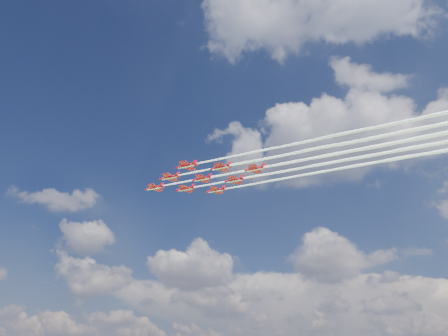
{
  "coord_description": "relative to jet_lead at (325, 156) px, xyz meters",
  "views": [
    {
      "loc": [
        85.82,
        -133.31,
        9.82
      ],
      "look_at": [
        19.39,
        1.93,
        81.94
      ],
      "focal_mm": 35.0,
      "sensor_mm": 36.0,
      "label": 1
    }
  ],
  "objects": [
    {
      "name": "jet_row4_starb",
      "position": [
        33.13,
        7.73,
        0.0
      ],
      "size": [
        149.43,
        10.04,
        2.4
      ],
      "rotation": [
        0.0,
        0.0,
        0.04
      ],
      "color": "red"
    },
    {
      "name": "jet_row2_port",
      "position": [
        11.35,
        -6.15,
        0.0
      ],
      "size": [
        149.43,
        10.04,
        2.4
      ],
      "rotation": [
        0.0,
        0.0,
        0.04
      ],
      "color": "red"
    },
    {
      "name": "jet_row4_port",
      "position": [
        33.59,
        -5.36,
        0.0
      ],
      "size": [
        149.43,
        10.04,
        2.4
      ],
      "rotation": [
        0.0,
        0.0,
        0.04
      ],
      "color": "red"
    },
    {
      "name": "jet_lead",
      "position": [
        0.0,
        0.0,
        0.0
      ],
      "size": [
        149.43,
        10.04,
        2.4
      ],
      "rotation": [
        0.0,
        0.0,
        0.04
      ],
      "color": "red"
    },
    {
      "name": "jet_row2_starb",
      "position": [
        10.89,
        6.94,
        0.0
      ],
      "size": [
        149.43,
        10.04,
        2.4
      ],
      "rotation": [
        0.0,
        0.0,
        0.04
      ],
      "color": "red"
    },
    {
      "name": "jet_row3_port",
      "position": [
        22.7,
        -12.3,
        0.0
      ],
      "size": [
        149.43,
        10.04,
        2.4
      ],
      "rotation": [
        0.0,
        0.0,
        0.04
      ],
      "color": "red"
    },
    {
      "name": "jet_row3_starb",
      "position": [
        21.77,
        13.88,
        0.0
      ],
      "size": [
        149.43,
        10.04,
        2.4
      ],
      "rotation": [
        0.0,
        0.0,
        0.04
      ],
      "color": "red"
    },
    {
      "name": "jet_row3_centre",
      "position": [
        22.24,
        0.79,
        0.0
      ],
      "size": [
        149.43,
        10.04,
        2.4
      ],
      "rotation": [
        0.0,
        0.0,
        0.04
      ],
      "color": "red"
    }
  ]
}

